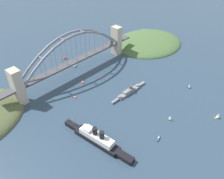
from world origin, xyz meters
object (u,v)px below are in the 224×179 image
Objects in this scene: small_boat_0 at (82,82)px; small_boat_3 at (158,138)px; seaplane_second_in_formation at (65,58)px; small_boat_1 at (190,86)px; seaplane_taxiing_near_bridge at (74,66)px; small_boat_4 at (170,118)px; harbor_arch_bridge at (75,59)px; small_boat_2 at (75,97)px; ocean_liner at (97,139)px; naval_cruiser at (129,91)px; small_boat_5 at (218,116)px; channel_marker_buoy at (100,79)px.

small_boat_0 is 151.63m from small_boat_3.
seaplane_second_in_formation is 223.34m from small_boat_1.
seaplane_taxiing_near_bridge is 191.49m from small_boat_4.
seaplane_taxiing_near_bridge is at bearing -120.95° from harbor_arch_bridge.
harbor_arch_bridge is 25.51× the size of small_boat_0.
small_boat_4 is at bearing 10.45° from small_boat_1.
small_boat_3 reaches higher than small_boat_2.
seaplane_taxiing_near_bridge is at bearing -121.21° from ocean_liner.
small_boat_0 is 1.24× the size of small_boat_2.
small_boat_4 is (8.00, 73.86, 0.66)m from naval_cruiser.
ocean_liner is 89.57m from small_boat_2.
seaplane_taxiing_near_bridge is at bearing -90.58° from small_boat_4.
ocean_liner is at bearing -25.49° from small_boat_4.
seaplane_second_in_formation is at bearing -82.39° from small_boat_5.
seaplane_taxiing_near_bridge is at bearing -66.23° from small_boat_1.
small_boat_4 is (-10.65, 170.49, -24.57)m from harbor_arch_bridge.
small_boat_0 is 198.26m from small_boat_5.
naval_cruiser is (-96.51, -31.66, -3.19)m from ocean_liner.
harbor_arch_bridge is 2.64× the size of ocean_liner.
small_boat_2 is at bearing 58.95° from seaplane_second_in_formation.
harbor_arch_bridge is 221.91m from small_boat_5.
small_boat_4 is 0.82× the size of small_boat_5.
small_boat_1 reaches higher than seaplane_second_in_formation.
naval_cruiser is 9.82× the size of small_boat_4.
small_boat_3 is at bearing 10.44° from small_boat_1.
small_boat_5 is at bearing 107.17° from naval_cruiser.
naval_cruiser reaches higher than small_boat_3.
harbor_arch_bridge is at bearing -59.86° from small_boat_1.
small_boat_5 reaches higher than seaplane_second_in_formation.
ocean_liner is 157.81m from small_boat_5.
small_boat_3 is (45.33, 233.09, -1.12)m from seaplane_second_in_formation.
ocean_liner is 35.57× the size of channel_marker_buoy.
small_boat_4 is at bearing 154.51° from ocean_liner.
harbor_arch_bridge reaches higher than small_boat_3.
small_boat_1 reaches higher than small_boat_2.
seaplane_second_in_formation is 271.87m from small_boat_5.
seaplane_taxiing_near_bridge is (-90.44, -149.28, -3.84)m from ocean_liner.
naval_cruiser is 117.78m from seaplane_taxiing_near_bridge.
harbor_arch_bridge is at bearing -71.16° from channel_marker_buoy.
small_boat_1 is at bearing -169.56° from small_boat_3.
small_boat_0 is 164.01m from small_boat_1.
small_boat_5 is (-35.99, 269.47, 2.13)m from seaplane_second_in_formation.
small_boat_1 is 118.93m from small_boat_3.
seaplane_taxiing_near_bridge is 238.46m from small_boat_5.
small_boat_0 is 28.58m from channel_marker_buoy.
seaplane_second_in_formation is 4.23× the size of channel_marker_buoy.
channel_marker_buoy is (-56.58, -4.97, 0.38)m from small_boat_2.
small_boat_1 is (-71.79, 59.14, 0.86)m from naval_cruiser.
harbor_arch_bridge is at bearing -121.25° from ocean_liner.
small_boat_2 is (42.53, 46.14, -27.24)m from harbor_arch_bridge.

